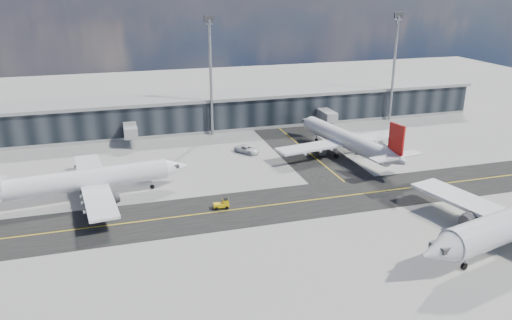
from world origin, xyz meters
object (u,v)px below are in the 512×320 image
at_px(baggage_tug, 223,204).
at_px(service_van, 247,149).
at_px(airliner_redtail, 347,140).
at_px(airliner_af, 85,180).

height_order(baggage_tug, service_van, service_van).
relative_size(airliner_redtail, baggage_tug, 13.79).
bearing_deg(airliner_af, service_van, 109.28).
xyz_separation_m(airliner_af, airliner_redtail, (54.32, 8.17, 0.05)).
height_order(airliner_redtail, baggage_tug, airliner_redtail).
height_order(airliner_af, baggage_tug, airliner_af).
bearing_deg(service_van, airliner_redtail, -60.18).
distance_m(airliner_af, airliner_redtail, 54.93).
relative_size(airliner_af, service_van, 6.27).
distance_m(airliner_af, baggage_tug, 24.82).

